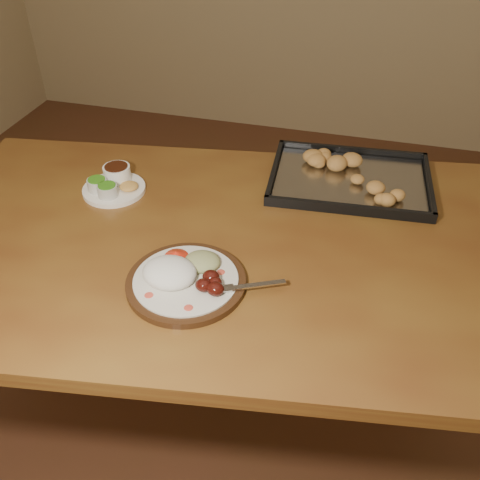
% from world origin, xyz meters
% --- Properties ---
extents(ground, '(4.00, 4.00, 0.00)m').
position_xyz_m(ground, '(0.00, 0.00, 0.00)').
color(ground, '#552B1D').
rests_on(ground, ground).
extents(dining_table, '(1.62, 1.11, 0.75)m').
position_xyz_m(dining_table, '(-0.07, -0.14, 0.65)').
color(dining_table, brown).
rests_on(dining_table, ground).
extents(dinner_plate, '(0.35, 0.26, 0.06)m').
position_xyz_m(dinner_plate, '(-0.08, -0.31, 0.77)').
color(dinner_plate, '#331C0E').
rests_on(dinner_plate, dining_table).
extents(condiment_saucer, '(0.17, 0.17, 0.06)m').
position_xyz_m(condiment_saucer, '(-0.40, -0.00, 0.77)').
color(condiment_saucer, white).
rests_on(condiment_saucer, dining_table).
extents(baking_tray, '(0.47, 0.36, 0.05)m').
position_xyz_m(baking_tray, '(0.23, 0.21, 0.76)').
color(baking_tray, black).
rests_on(baking_tray, dining_table).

